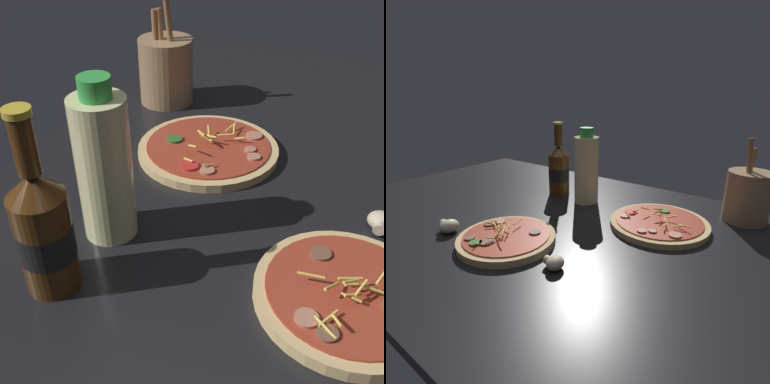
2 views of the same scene
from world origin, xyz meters
The scene contains 7 objects.
counter_slab centered at (0.00, 0.00, 1.25)cm, with size 160.00×90.00×2.50cm.
pizza_near centered at (-7.28, -15.65, 3.53)cm, with size 23.06×23.06×5.17cm.
pizza_far centered at (18.10, 14.40, 3.41)cm, with size 25.69×25.69×4.74cm.
beer_bottle centered at (-20.21, 18.89, 11.26)cm, with size 7.03×7.03×24.51cm.
oil_bottle centered at (-8.19, 18.14, 13.39)cm, with size 7.59×7.59×23.68cm.
mushroom_right centered at (9.11, -17.29, 3.91)cm, with size 4.24×4.03×2.82cm.
utensil_crock centered at (35.43, 32.32, 9.67)cm, with size 11.57×11.57×22.88cm.
Camera 1 is at (-52.33, -16.21, 47.76)cm, focal length 45.00 mm.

